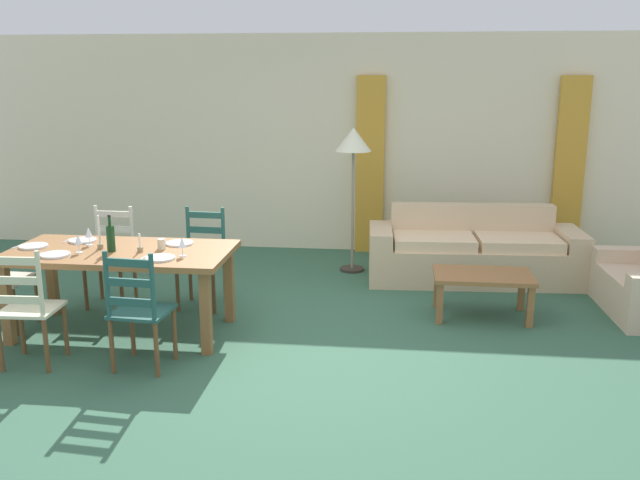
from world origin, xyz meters
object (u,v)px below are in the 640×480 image
object	(u,v)px
dining_chair_head_west	(0,276)
dining_chair_near_left	(27,308)
dining_chair_far_right	(203,258)
coffee_table	(483,280)
wine_glass_near_right	(182,243)
standing_lamp	(353,148)
wine_bottle	(111,238)
dining_chair_near_right	(139,310)
dining_table	(120,260)
coffee_cup_primary	(162,244)
wine_glass_far_left	(89,233)
couch	(473,253)
wine_glass_near_left	(78,240)
dining_chair_far_left	(111,257)

from	to	relation	value
dining_chair_head_west	dining_chair_near_left	bearing A→B (deg)	-48.04
dining_chair_far_right	coffee_table	world-z (taller)	dining_chair_far_right
dining_chair_far_right	wine_glass_near_right	size ratio (longest dim) A/B	5.96
dining_chair_near_left	dining_chair_far_right	size ratio (longest dim) A/B	1.00
standing_lamp	wine_bottle	bearing A→B (deg)	-130.45
dining_chair_near_right	dining_chair_head_west	world-z (taller)	same
dining_table	coffee_cup_primary	distance (m)	0.38
wine_bottle	wine_glass_near_right	world-z (taller)	wine_bottle
dining_chair_near_left	standing_lamp	size ratio (longest dim) A/B	0.59
dining_table	dining_chair_head_west	xyz separation A→B (m)	(-1.12, -0.01, -0.19)
dining_chair_near_left	coffee_cup_primary	distance (m)	1.19
wine_glass_far_left	dining_chair_near_left	bearing A→B (deg)	-97.17
dining_chair_near_left	wine_glass_far_left	distance (m)	0.97
dining_chair_far_right	couch	size ratio (longest dim) A/B	0.41
dining_table	wine_bottle	world-z (taller)	wine_bottle
wine_glass_far_left	standing_lamp	world-z (taller)	standing_lamp
wine_glass_near_left	coffee_cup_primary	bearing A→B (deg)	17.72
wine_bottle	wine_glass_near_left	world-z (taller)	wine_bottle
dining_chair_head_west	dining_chair_far_right	bearing A→B (deg)	26.51
dining_chair_far_right	couch	xyz separation A→B (m)	(2.71, 1.19, -0.19)
wine_glass_far_left	standing_lamp	distance (m)	3.04
dining_chair_near_right	couch	xyz separation A→B (m)	(2.77, 2.70, -0.19)
coffee_table	standing_lamp	bearing A→B (deg)	133.07
dining_table	couch	distance (m)	3.78
dining_table	standing_lamp	world-z (taller)	standing_lamp
wine_glass_far_left	dining_chair_head_west	bearing A→B (deg)	-170.54
dining_table	wine_bottle	xyz separation A→B (m)	(-0.05, -0.06, 0.20)
dining_chair_near_right	wine_glass_near_right	xyz separation A→B (m)	(0.17, 0.57, 0.38)
wine_glass_near_left	wine_bottle	bearing A→B (deg)	17.59
coffee_cup_primary	dining_chair_near_right	bearing A→B (deg)	-84.11
dining_chair_near_left	dining_chair_far_right	world-z (taller)	same
couch	coffee_table	distance (m)	1.22
dining_chair_head_west	coffee_table	distance (m)	4.35
wine_glass_far_left	wine_bottle	bearing A→B (deg)	-32.72
dining_chair_far_left	coffee_cup_primary	size ratio (longest dim) A/B	10.67
wine_glass_near_right	couch	world-z (taller)	wine_glass_near_right
wine_bottle	coffee_table	xyz separation A→B (m)	(3.20, 0.82, -0.51)
wine_glass_near_left	coffee_table	bearing A→B (deg)	14.65
dining_table	standing_lamp	distance (m)	2.94
dining_chair_near_left	dining_chair_head_west	bearing A→B (deg)	131.96
dining_chair_far_right	dining_chair_head_west	world-z (taller)	same
wine_glass_near_left	dining_chair_far_right	bearing A→B (deg)	49.83
dining_chair_near_left	dining_table	bearing A→B (deg)	60.21
dining_chair_far_right	coffee_cup_primary	bearing A→B (deg)	-100.85
dining_chair_far_right	wine_glass_near_left	world-z (taller)	dining_chair_far_right
couch	standing_lamp	xyz separation A→B (m)	(-1.35, 0.18, 1.12)
dining_chair_far_left	standing_lamp	xyz separation A→B (m)	(2.26, 1.44, 0.93)
wine_glass_far_left	coffee_cup_primary	world-z (taller)	wine_glass_far_left
dining_chair_far_left	wine_glass_near_right	size ratio (longest dim) A/B	5.96
dining_chair_near_left	dining_chair_far_left	size ratio (longest dim) A/B	1.00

